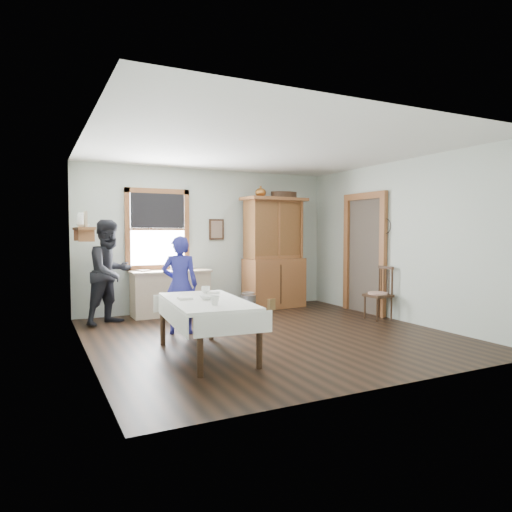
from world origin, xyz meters
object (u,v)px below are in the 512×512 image
at_px(pail, 248,304).
at_px(woman_blue, 180,288).
at_px(wicker_basket, 270,303).
at_px(dining_table, 206,328).
at_px(figure_dark, 110,276).
at_px(china_hutch, 274,253).
at_px(spindle_chair, 378,293).
at_px(work_counter, 171,293).

xyz_separation_m(pail, woman_blue, (-1.67, -1.19, 0.51)).
bearing_deg(woman_blue, wicker_basket, -129.88).
xyz_separation_m(dining_table, woman_blue, (0.07, 1.32, 0.33)).
bearing_deg(dining_table, figure_dark, 106.57).
bearing_deg(dining_table, china_hutch, 48.66).
relative_size(spindle_chair, woman_blue, 0.68).
height_order(china_hutch, spindle_chair, china_hutch).
bearing_deg(work_counter, pail, -14.57).
bearing_deg(work_counter, china_hutch, -3.02).
distance_m(pail, figure_dark, 2.56).
height_order(work_counter, dining_table, work_counter).
relative_size(dining_table, woman_blue, 1.28).
distance_m(china_hutch, spindle_chair, 2.23).
bearing_deg(work_counter, spindle_chair, -33.54).
relative_size(pail, woman_blue, 0.24).
xyz_separation_m(work_counter, dining_table, (-0.36, -2.85, -0.06)).
bearing_deg(figure_dark, spindle_chair, -53.61).
height_order(work_counter, china_hutch, china_hutch).
height_order(spindle_chair, pail, spindle_chair).
xyz_separation_m(woman_blue, figure_dark, (-0.81, 1.17, 0.12)).
xyz_separation_m(pail, figure_dark, (-2.48, -0.02, 0.63)).
distance_m(dining_table, spindle_chair, 3.55).
height_order(work_counter, figure_dark, figure_dark).
relative_size(pail, figure_dark, 0.20).
bearing_deg(spindle_chair, wicker_basket, 120.34).
relative_size(dining_table, spindle_chair, 1.87).
relative_size(dining_table, pail, 5.36).
height_order(spindle_chair, woman_blue, woman_blue).
bearing_deg(china_hutch, work_counter, 173.04).
bearing_deg(dining_table, wicker_basket, 49.04).
relative_size(china_hutch, dining_table, 1.27).
bearing_deg(dining_table, work_counter, 82.86).
bearing_deg(spindle_chair, china_hutch, 114.29).
height_order(china_hutch, dining_table, china_hutch).
distance_m(china_hutch, figure_dark, 3.21).
distance_m(dining_table, wicker_basket, 3.47).
xyz_separation_m(china_hutch, figure_dark, (-3.18, -0.28, -0.30)).
xyz_separation_m(work_counter, pail, (1.38, -0.34, -0.25)).
height_order(wicker_basket, woman_blue, woman_blue).
xyz_separation_m(spindle_chair, pail, (-1.70, 1.64, -0.30)).
relative_size(work_counter, pail, 4.44).
distance_m(china_hutch, wicker_basket, 1.00).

